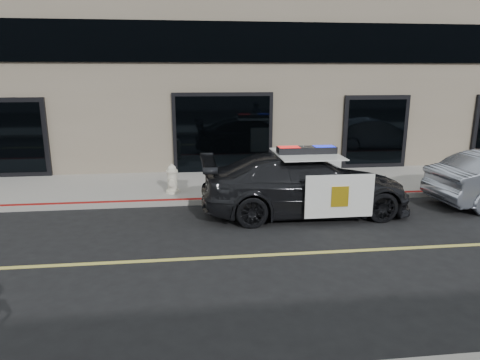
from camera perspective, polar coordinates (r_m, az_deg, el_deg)
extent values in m
plane|color=black|center=(8.77, 8.18, -9.68)|extent=(120.00, 120.00, 0.00)
cube|color=gray|center=(13.61, 2.57, -0.55)|extent=(60.00, 3.50, 0.15)
cube|color=#756856|center=(18.53, -0.03, 21.81)|extent=(60.00, 7.00, 12.00)
imported|color=black|center=(11.00, 8.69, -0.53)|extent=(2.20, 5.31, 1.54)
cube|color=white|center=(10.15, 13.13, -2.13)|extent=(1.64, 0.05, 1.02)
cube|color=white|center=(12.17, 9.63, 0.73)|extent=(1.64, 0.05, 1.02)
cube|color=white|center=(10.83, 8.84, 3.47)|extent=(1.54, 1.85, 0.03)
cube|color=gold|center=(10.12, 13.19, -2.18)|extent=(0.41, 0.01, 0.49)
cube|color=black|center=(10.81, 8.86, 3.94)|extent=(1.47, 0.39, 0.18)
cube|color=red|center=(10.70, 6.55, 3.98)|extent=(0.51, 0.33, 0.17)
cube|color=#0C19CC|center=(10.94, 11.13, 4.03)|extent=(0.51, 0.33, 0.17)
cylinder|color=silver|center=(12.49, -8.96, -1.50)|extent=(0.38, 0.38, 0.09)
cylinder|color=silver|center=(12.41, -9.01, -0.13)|extent=(0.28, 0.28, 0.53)
cylinder|color=silver|center=(12.34, -9.06, 1.16)|extent=(0.33, 0.33, 0.06)
sphere|color=silver|center=(12.33, -9.07, 1.45)|extent=(0.24, 0.24, 0.24)
cylinder|color=silver|center=(12.31, -9.09, 1.93)|extent=(0.07, 0.07, 0.07)
cylinder|color=silver|center=(12.57, -9.00, 0.40)|extent=(0.14, 0.13, 0.14)
cylinder|color=silver|center=(12.22, -9.05, 0.00)|extent=(0.14, 0.13, 0.14)
cylinder|color=silver|center=(12.20, -9.05, -0.38)|extent=(0.18, 0.15, 0.18)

